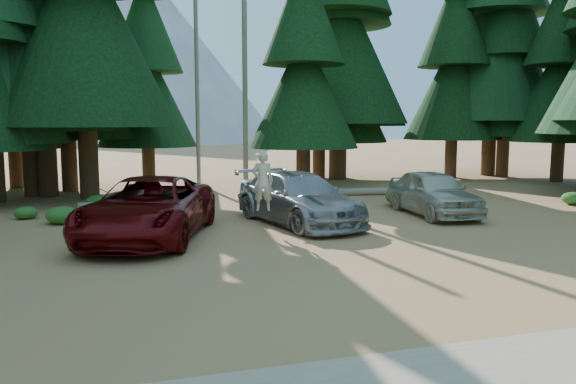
# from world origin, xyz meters

# --- Properties ---
(ground) EXTENTS (160.00, 160.00, 0.00)m
(ground) POSITION_xyz_m (0.00, 0.00, 0.00)
(ground) COLOR #A46F45
(ground) RESTS_ON ground
(forest_belt_north) EXTENTS (36.00, 7.00, 22.00)m
(forest_belt_north) POSITION_xyz_m (0.00, 15.00, 0.00)
(forest_belt_north) COLOR black
(forest_belt_north) RESTS_ON ground
(snag_front) EXTENTS (0.24, 0.24, 12.00)m
(snag_front) POSITION_xyz_m (0.80, 14.50, 6.00)
(snag_front) COLOR #726B5B
(snag_front) RESTS_ON ground
(snag_back) EXTENTS (0.20, 0.20, 10.00)m
(snag_back) POSITION_xyz_m (-1.20, 16.00, 5.00)
(snag_back) COLOR #726B5B
(snag_back) RESTS_ON ground
(mountain_peak) EXTENTS (48.00, 50.00, 28.00)m
(mountain_peak) POSITION_xyz_m (-2.59, 88.23, 12.71)
(mountain_peak) COLOR gray
(mountain_peak) RESTS_ON ground
(red_pickup) EXTENTS (4.43, 6.37, 1.62)m
(red_pickup) POSITION_xyz_m (-4.19, 3.77, 0.81)
(red_pickup) COLOR #60080A
(red_pickup) RESTS_ON ground
(silver_minivan_center) EXTENTS (3.29, 5.64, 1.54)m
(silver_minivan_center) POSITION_xyz_m (0.26, 4.77, 0.77)
(silver_minivan_center) COLOR #95979D
(silver_minivan_center) RESTS_ON ground
(silver_minivan_right) EXTENTS (2.09, 4.50, 1.49)m
(silver_minivan_right) POSITION_xyz_m (5.02, 4.99, 0.75)
(silver_minivan_right) COLOR beige
(silver_minivan_right) RESTS_ON ground
(frisbee_player) EXTENTS (0.68, 0.53, 1.65)m
(frisbee_player) POSITION_xyz_m (-1.13, 3.66, 1.46)
(frisbee_player) COLOR beige
(frisbee_player) RESTS_ON ground
(log_left) EXTENTS (3.59, 0.48, 0.26)m
(log_left) POSITION_xyz_m (-4.55, 9.64, 0.13)
(log_left) COLOR #726B5B
(log_left) RESTS_ON ground
(log_mid) EXTENTS (3.80, 0.70, 0.31)m
(log_mid) POSITION_xyz_m (4.12, 10.35, 0.16)
(log_mid) COLOR #726B5B
(log_mid) RESTS_ON ground
(log_right) EXTENTS (4.10, 2.10, 0.28)m
(log_right) POSITION_xyz_m (2.25, 10.11, 0.14)
(log_right) COLOR #726B5B
(log_right) RESTS_ON ground
(shrub_far_left) EXTENTS (0.83, 0.83, 0.46)m
(shrub_far_left) POSITION_xyz_m (-5.67, 9.91, 0.23)
(shrub_far_left) COLOR #205A1B
(shrub_far_left) RESTS_ON ground
(shrub_left) EXTENTS (0.95, 0.95, 0.52)m
(shrub_left) POSITION_xyz_m (-6.60, 6.79, 0.26)
(shrub_left) COLOR #205A1B
(shrub_left) RESTS_ON ground
(shrub_center_left) EXTENTS (1.37, 1.37, 0.75)m
(shrub_center_left) POSITION_xyz_m (-3.50, 8.20, 0.38)
(shrub_center_left) COLOR #205A1B
(shrub_center_left) RESTS_ON ground
(shrub_center_right) EXTENTS (1.15, 1.15, 0.63)m
(shrub_center_right) POSITION_xyz_m (1.84, 7.45, 0.32)
(shrub_center_right) COLOR #205A1B
(shrub_center_right) RESTS_ON ground
(shrub_right) EXTENTS (1.01, 1.01, 0.55)m
(shrub_right) POSITION_xyz_m (1.59, 8.95, 0.28)
(shrub_right) COLOR #205A1B
(shrub_right) RESTS_ON ground
(shrub_far_right) EXTENTS (1.34, 1.34, 0.74)m
(shrub_far_right) POSITION_xyz_m (5.05, 7.06, 0.37)
(shrub_far_right) COLOR #205A1B
(shrub_far_right) RESTS_ON ground
(shrub_edge_west) EXTENTS (0.72, 0.72, 0.40)m
(shrub_edge_west) POSITION_xyz_m (-7.79, 8.04, 0.20)
(shrub_edge_west) COLOR #205A1B
(shrub_edge_west) RESTS_ON ground
(shrub_edge_east) EXTENTS (0.86, 0.86, 0.47)m
(shrub_edge_east) POSITION_xyz_m (11.27, 5.50, 0.24)
(shrub_edge_east) COLOR #205A1B
(shrub_edge_east) RESTS_ON ground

